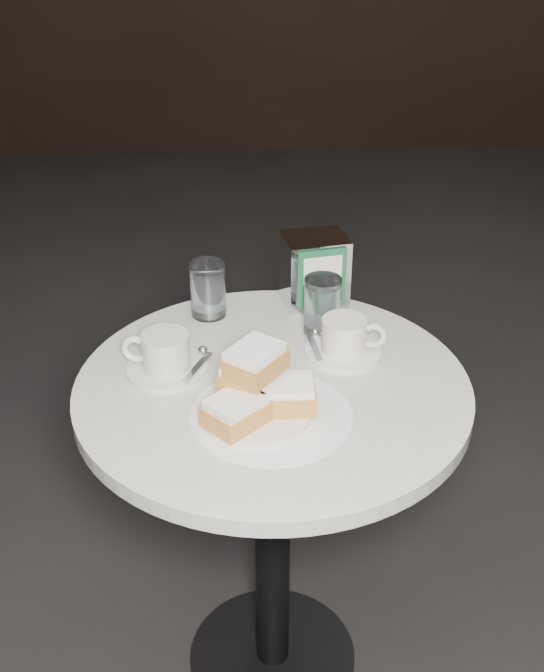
{
  "coord_description": "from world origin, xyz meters",
  "views": [
    {
      "loc": [
        -0.07,
        -1.23,
        1.58
      ],
      "look_at": [
        0.0,
        0.02,
        0.83
      ],
      "focal_mm": 45.0,
      "sensor_mm": 36.0,
      "label": 1
    }
  ],
  "objects_px": {
    "coffee_cup_left": "(166,356)",
    "water_glass_left": "(208,290)",
    "coffee_cup_right": "(345,339)",
    "beignet_plate": "(256,392)",
    "napkin_dispenser": "(315,270)",
    "water_glass_right": "(322,306)",
    "cafe_table": "(273,470)"
  },
  "relations": [
    {
      "from": "coffee_cup_left",
      "to": "napkin_dispenser",
      "type": "xyz_separation_m",
      "value": [
        0.29,
        0.25,
        0.04
      ]
    },
    {
      "from": "water_glass_left",
      "to": "napkin_dispenser",
      "type": "bearing_deg",
      "value": 10.93
    },
    {
      "from": "water_glass_left",
      "to": "napkin_dispenser",
      "type": "xyz_separation_m",
      "value": [
        0.22,
        0.04,
        0.02
      ]
    },
    {
      "from": "coffee_cup_left",
      "to": "napkin_dispenser",
      "type": "bearing_deg",
      "value": 50.05
    },
    {
      "from": "napkin_dispenser",
      "to": "beignet_plate",
      "type": "bearing_deg",
      "value": -119.74
    },
    {
      "from": "coffee_cup_right",
      "to": "water_glass_right",
      "type": "xyz_separation_m",
      "value": [
        -0.03,
        0.08,
        0.02
      ]
    },
    {
      "from": "coffee_cup_left",
      "to": "water_glass_left",
      "type": "height_order",
      "value": "water_glass_left"
    },
    {
      "from": "beignet_plate",
      "to": "napkin_dispenser",
      "type": "height_order",
      "value": "napkin_dispenser"
    },
    {
      "from": "cafe_table",
      "to": "napkin_dispenser",
      "type": "height_order",
      "value": "napkin_dispenser"
    },
    {
      "from": "coffee_cup_left",
      "to": "water_glass_right",
      "type": "xyz_separation_m",
      "value": [
        0.29,
        0.13,
        0.02
      ]
    },
    {
      "from": "water_glass_right",
      "to": "napkin_dispenser",
      "type": "height_order",
      "value": "napkin_dispenser"
    },
    {
      "from": "beignet_plate",
      "to": "water_glass_left",
      "type": "relative_size",
      "value": 2.2
    },
    {
      "from": "beignet_plate",
      "to": "water_glass_right",
      "type": "xyz_separation_m",
      "value": [
        0.14,
        0.27,
        0.01
      ]
    },
    {
      "from": "water_glass_right",
      "to": "water_glass_left",
      "type": "bearing_deg",
      "value": 159.91
    },
    {
      "from": "coffee_cup_left",
      "to": "coffee_cup_right",
      "type": "height_order",
      "value": "coffee_cup_left"
    },
    {
      "from": "coffee_cup_right",
      "to": "water_glass_left",
      "type": "xyz_separation_m",
      "value": [
        -0.25,
        0.16,
        0.02
      ]
    },
    {
      "from": "coffee_cup_right",
      "to": "water_glass_left",
      "type": "relative_size",
      "value": 1.42
    },
    {
      "from": "water_glass_left",
      "to": "water_glass_right",
      "type": "xyz_separation_m",
      "value": [
        0.22,
        -0.08,
        0.0
      ]
    },
    {
      "from": "beignet_plate",
      "to": "coffee_cup_left",
      "type": "bearing_deg",
      "value": 138.26
    },
    {
      "from": "coffee_cup_left",
      "to": "water_glass_left",
      "type": "bearing_deg",
      "value": 79.79
    },
    {
      "from": "coffee_cup_left",
      "to": "coffee_cup_right",
      "type": "distance_m",
      "value": 0.33
    },
    {
      "from": "coffee_cup_right",
      "to": "water_glass_right",
      "type": "bearing_deg",
      "value": 119.32
    },
    {
      "from": "water_glass_left",
      "to": "water_glass_right",
      "type": "relative_size",
      "value": 0.99
    },
    {
      "from": "coffee_cup_right",
      "to": "water_glass_right",
      "type": "height_order",
      "value": "water_glass_right"
    },
    {
      "from": "coffee_cup_left",
      "to": "water_glass_right",
      "type": "bearing_deg",
      "value": 32.69
    },
    {
      "from": "coffee_cup_right",
      "to": "napkin_dispenser",
      "type": "bearing_deg",
      "value": 108.0
    },
    {
      "from": "beignet_plate",
      "to": "coffee_cup_right",
      "type": "bearing_deg",
      "value": 46.86
    },
    {
      "from": "cafe_table",
      "to": "water_glass_left",
      "type": "relative_size",
      "value": 6.59
    },
    {
      "from": "coffee_cup_left",
      "to": "water_glass_left",
      "type": "xyz_separation_m",
      "value": [
        0.07,
        0.21,
        0.02
      ]
    },
    {
      "from": "cafe_table",
      "to": "napkin_dispenser",
      "type": "bearing_deg",
      "value": 71.11
    },
    {
      "from": "napkin_dispenser",
      "to": "coffee_cup_right",
      "type": "bearing_deg",
      "value": -90.74
    },
    {
      "from": "napkin_dispenser",
      "to": "coffee_cup_left",
      "type": "bearing_deg",
      "value": -150.35
    }
  ]
}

